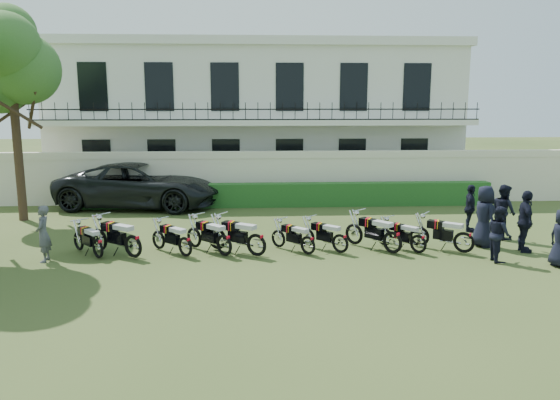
{
  "coord_description": "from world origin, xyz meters",
  "views": [
    {
      "loc": [
        -0.33,
        -15.78,
        4.5
      ],
      "look_at": [
        0.62,
        1.96,
        1.24
      ],
      "focal_mm": 35.0,
      "sensor_mm": 36.0,
      "label": 1
    }
  ],
  "objects_px": {
    "motorcycle_1": "(133,241)",
    "tree_west_near": "(11,61)",
    "motorcycle_4": "(256,239)",
    "motorcycle_8": "(419,239)",
    "motorcycle_7": "(393,237)",
    "motorcycle_0": "(98,244)",
    "motorcycle_5": "(308,241)",
    "motorcycle_3": "(224,240)",
    "motorcycle_2": "(185,242)",
    "motorcycle_6": "(340,239)",
    "officer_5": "(470,208)",
    "suv": "(139,185)",
    "officer_1": "(499,234)",
    "officer_4": "(503,212)",
    "inspector": "(43,234)",
    "officer_2": "(525,221)",
    "officer_3": "(484,216)",
    "motorcycle_9": "(464,237)"
  },
  "relations": [
    {
      "from": "motorcycle_4",
      "to": "inspector",
      "type": "height_order",
      "value": "inspector"
    },
    {
      "from": "motorcycle_1",
      "to": "officer_3",
      "type": "bearing_deg",
      "value": -50.99
    },
    {
      "from": "motorcycle_2",
      "to": "motorcycle_6",
      "type": "height_order",
      "value": "motorcycle_2"
    },
    {
      "from": "officer_5",
      "to": "motorcycle_7",
      "type": "bearing_deg",
      "value": 148.16
    },
    {
      "from": "motorcycle_2",
      "to": "motorcycle_7",
      "type": "distance_m",
      "value": 6.09
    },
    {
      "from": "suv",
      "to": "motorcycle_6",
      "type": "bearing_deg",
      "value": -127.41
    },
    {
      "from": "motorcycle_4",
      "to": "motorcycle_5",
      "type": "xyz_separation_m",
      "value": [
        1.51,
        0.11,
        -0.09
      ]
    },
    {
      "from": "suv",
      "to": "officer_1",
      "type": "xyz_separation_m",
      "value": [
        11.71,
        -8.57,
        -0.15
      ]
    },
    {
      "from": "motorcycle_1",
      "to": "officer_5",
      "type": "bearing_deg",
      "value": -41.24
    },
    {
      "from": "motorcycle_3",
      "to": "motorcycle_7",
      "type": "height_order",
      "value": "motorcycle_7"
    },
    {
      "from": "motorcycle_3",
      "to": "inspector",
      "type": "bearing_deg",
      "value": 137.28
    },
    {
      "from": "motorcycle_3",
      "to": "officer_1",
      "type": "distance_m",
      "value": 7.83
    },
    {
      "from": "motorcycle_8",
      "to": "motorcycle_6",
      "type": "bearing_deg",
      "value": 135.1
    },
    {
      "from": "motorcycle_1",
      "to": "tree_west_near",
      "type": "bearing_deg",
      "value": 78.73
    },
    {
      "from": "motorcycle_0",
      "to": "motorcycle_4",
      "type": "xyz_separation_m",
      "value": [
        4.55,
        -0.03,
        0.08
      ]
    },
    {
      "from": "officer_5",
      "to": "suv",
      "type": "bearing_deg",
      "value": 87.61
    },
    {
      "from": "motorcycle_3",
      "to": "officer_3",
      "type": "height_order",
      "value": "officer_3"
    },
    {
      "from": "motorcycle_7",
      "to": "officer_1",
      "type": "distance_m",
      "value": 2.96
    },
    {
      "from": "motorcycle_7",
      "to": "tree_west_near",
      "type": "bearing_deg",
      "value": 115.87
    },
    {
      "from": "motorcycle_2",
      "to": "motorcycle_6",
      "type": "bearing_deg",
      "value": -44.76
    },
    {
      "from": "motorcycle_2",
      "to": "motorcycle_4",
      "type": "xyz_separation_m",
      "value": [
        2.07,
        -0.08,
        0.07
      ]
    },
    {
      "from": "motorcycle_0",
      "to": "officer_1",
      "type": "xyz_separation_m",
      "value": [
        11.38,
        -0.8,
        0.34
      ]
    },
    {
      "from": "motorcycle_0",
      "to": "motorcycle_8",
      "type": "bearing_deg",
      "value": -41.67
    },
    {
      "from": "motorcycle_0",
      "to": "motorcycle_1",
      "type": "distance_m",
      "value": 1.01
    },
    {
      "from": "motorcycle_3",
      "to": "officer_5",
      "type": "distance_m",
      "value": 8.77
    },
    {
      "from": "motorcycle_7",
      "to": "officer_3",
      "type": "xyz_separation_m",
      "value": [
        3.05,
        0.73,
        0.43
      ]
    },
    {
      "from": "motorcycle_4",
      "to": "motorcycle_3",
      "type": "bearing_deg",
      "value": 119.1
    },
    {
      "from": "motorcycle_8",
      "to": "inspector",
      "type": "height_order",
      "value": "inspector"
    },
    {
      "from": "officer_2",
      "to": "officer_3",
      "type": "height_order",
      "value": "officer_3"
    },
    {
      "from": "tree_west_near",
      "to": "inspector",
      "type": "bearing_deg",
      "value": -63.45
    },
    {
      "from": "motorcycle_4",
      "to": "motorcycle_8",
      "type": "distance_m",
      "value": 4.8
    },
    {
      "from": "motorcycle_1",
      "to": "officer_2",
      "type": "distance_m",
      "value": 11.58
    },
    {
      "from": "suv",
      "to": "motorcycle_7",
      "type": "bearing_deg",
      "value": -122.53
    },
    {
      "from": "tree_west_near",
      "to": "motorcycle_7",
      "type": "bearing_deg",
      "value": -22.73
    },
    {
      "from": "motorcycle_6",
      "to": "officer_4",
      "type": "xyz_separation_m",
      "value": [
        5.64,
        1.54,
        0.45
      ]
    },
    {
      "from": "motorcycle_5",
      "to": "motorcycle_8",
      "type": "height_order",
      "value": "motorcycle_8"
    },
    {
      "from": "officer_1",
      "to": "officer_4",
      "type": "height_order",
      "value": "officer_4"
    },
    {
      "from": "inspector",
      "to": "officer_5",
      "type": "height_order",
      "value": "officer_5"
    },
    {
      "from": "motorcycle_1",
      "to": "motorcycle_8",
      "type": "xyz_separation_m",
      "value": [
        8.34,
        0.06,
        -0.09
      ]
    },
    {
      "from": "motorcycle_6",
      "to": "officer_5",
      "type": "relative_size",
      "value": 0.85
    },
    {
      "from": "motorcycle_5",
      "to": "motorcycle_7",
      "type": "xyz_separation_m",
      "value": [
        2.51,
        -0.03,
        0.09
      ]
    },
    {
      "from": "officer_3",
      "to": "officer_4",
      "type": "distance_m",
      "value": 1.42
    },
    {
      "from": "motorcycle_2",
      "to": "motorcycle_9",
      "type": "height_order",
      "value": "motorcycle_9"
    },
    {
      "from": "motorcycle_4",
      "to": "motorcycle_7",
      "type": "bearing_deg",
      "value": -54.93
    },
    {
      "from": "motorcycle_0",
      "to": "officer_2",
      "type": "bearing_deg",
      "value": -41.5
    },
    {
      "from": "motorcycle_3",
      "to": "officer_4",
      "type": "height_order",
      "value": "officer_4"
    },
    {
      "from": "officer_1",
      "to": "officer_4",
      "type": "xyz_separation_m",
      "value": [
        1.29,
        2.53,
        0.11
      ]
    },
    {
      "from": "officer_3",
      "to": "tree_west_near",
      "type": "bearing_deg",
      "value": 64.87
    },
    {
      "from": "inspector",
      "to": "officer_2",
      "type": "distance_m",
      "value": 14.02
    },
    {
      "from": "motorcycle_2",
      "to": "suv",
      "type": "distance_m",
      "value": 8.23
    }
  ]
}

